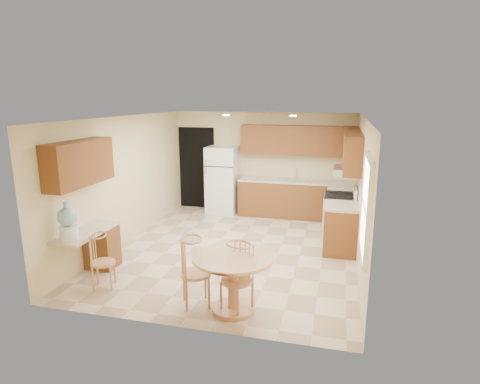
% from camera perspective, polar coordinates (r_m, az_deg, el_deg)
% --- Properties ---
extents(floor, '(5.50, 5.50, 0.00)m').
position_cam_1_polar(floor, '(7.78, -0.74, -8.17)').
color(floor, beige).
rests_on(floor, ground).
extents(ceiling, '(4.50, 5.50, 0.02)m').
position_cam_1_polar(ceiling, '(7.25, -0.80, 10.55)').
color(ceiling, white).
rests_on(ceiling, wall_back).
extents(wall_back, '(4.50, 0.02, 2.50)m').
position_cam_1_polar(wall_back, '(10.05, 3.28, 4.15)').
color(wall_back, beige).
rests_on(wall_back, floor).
extents(wall_front, '(4.50, 0.02, 2.50)m').
position_cam_1_polar(wall_front, '(4.91, -9.10, -5.92)').
color(wall_front, beige).
rests_on(wall_front, floor).
extents(wall_left, '(0.02, 5.50, 2.50)m').
position_cam_1_polar(wall_left, '(8.27, -16.01, 1.65)').
color(wall_left, beige).
rests_on(wall_left, floor).
extents(wall_right, '(0.02, 5.50, 2.50)m').
position_cam_1_polar(wall_right, '(7.19, 16.84, -0.13)').
color(wall_right, beige).
rests_on(wall_right, floor).
extents(doorway, '(0.90, 0.02, 2.10)m').
position_cam_1_polar(doorway, '(10.54, -6.16, 3.42)').
color(doorway, black).
rests_on(doorway, floor).
extents(base_cab_back, '(2.75, 0.60, 0.87)m').
position_cam_1_polar(base_cab_back, '(9.80, 7.91, -1.06)').
color(base_cab_back, brown).
rests_on(base_cab_back, floor).
extents(counter_back, '(2.75, 0.63, 0.04)m').
position_cam_1_polar(counter_back, '(9.70, 7.99, 1.54)').
color(counter_back, beige).
rests_on(counter_back, base_cab_back).
extents(base_cab_right_a, '(0.60, 0.59, 0.87)m').
position_cam_1_polar(base_cab_right_a, '(9.17, 14.17, -2.35)').
color(base_cab_right_a, brown).
rests_on(base_cab_right_a, floor).
extents(counter_right_a, '(0.63, 0.59, 0.04)m').
position_cam_1_polar(counter_right_a, '(9.07, 14.34, 0.42)').
color(counter_right_a, beige).
rests_on(counter_right_a, base_cab_right_a).
extents(base_cab_right_b, '(0.60, 0.80, 0.87)m').
position_cam_1_polar(base_cab_right_b, '(7.78, 14.11, -5.18)').
color(base_cab_right_b, brown).
rests_on(base_cab_right_b, floor).
extents(counter_right_b, '(0.63, 0.80, 0.04)m').
position_cam_1_polar(counter_right_b, '(7.65, 14.30, -1.95)').
color(counter_right_b, beige).
rests_on(counter_right_b, base_cab_right_b).
extents(upper_cab_back, '(2.75, 0.33, 0.70)m').
position_cam_1_polar(upper_cab_back, '(9.68, 8.27, 7.27)').
color(upper_cab_back, brown).
rests_on(upper_cab_back, wall_back).
extents(upper_cab_right, '(0.33, 2.42, 0.70)m').
position_cam_1_polar(upper_cab_right, '(8.27, 15.64, 5.89)').
color(upper_cab_right, brown).
rests_on(upper_cab_right, wall_right).
extents(upper_cab_left, '(0.33, 1.40, 0.70)m').
position_cam_1_polar(upper_cab_left, '(6.76, -21.86, 3.84)').
color(upper_cab_left, brown).
rests_on(upper_cab_left, wall_left).
extents(sink, '(0.78, 0.44, 0.01)m').
position_cam_1_polar(sink, '(9.70, 7.85, 1.68)').
color(sink, silver).
rests_on(sink, counter_back).
extents(range_hood, '(0.50, 0.76, 0.14)m').
position_cam_1_polar(range_hood, '(8.30, 14.88, 2.95)').
color(range_hood, silver).
rests_on(range_hood, upper_cab_right).
extents(desk_pedestal, '(0.48, 0.42, 0.72)m').
position_cam_1_polar(desk_pedestal, '(7.31, -19.02, -7.38)').
color(desk_pedestal, brown).
rests_on(desk_pedestal, floor).
extents(desk_top, '(0.50, 1.20, 0.04)m').
position_cam_1_polar(desk_top, '(6.89, -20.98, -5.37)').
color(desk_top, beige).
rests_on(desk_top, desk_pedestal).
extents(window, '(0.06, 1.12, 1.30)m').
position_cam_1_polar(window, '(5.33, 17.57, -2.01)').
color(window, white).
rests_on(window, wall_right).
extents(can_light_a, '(0.14, 0.14, 0.02)m').
position_cam_1_polar(can_light_a, '(8.54, -1.99, 10.87)').
color(can_light_a, white).
rests_on(can_light_a, ceiling).
extents(can_light_b, '(0.14, 0.14, 0.02)m').
position_cam_1_polar(can_light_b, '(8.26, 7.55, 10.68)').
color(can_light_b, white).
rests_on(can_light_b, ceiling).
extents(refrigerator, '(0.74, 0.72, 1.67)m').
position_cam_1_polar(refrigerator, '(10.01, -2.49, 1.71)').
color(refrigerator, white).
rests_on(refrigerator, floor).
extents(stove, '(0.65, 0.76, 1.09)m').
position_cam_1_polar(stove, '(8.52, 13.99, -3.32)').
color(stove, white).
rests_on(stove, floor).
extents(dining_table, '(1.09, 1.09, 0.80)m').
position_cam_1_polar(dining_table, '(5.49, -0.99, -11.76)').
color(dining_table, tan).
rests_on(dining_table, floor).
extents(chair_table_a, '(0.43, 0.55, 0.98)m').
position_cam_1_polar(chair_table_a, '(5.58, -6.68, -10.63)').
color(chair_table_a, tan).
rests_on(chair_table_a, floor).
extents(chair_table_b, '(0.42, 0.48, 0.96)m').
position_cam_1_polar(chair_table_b, '(5.37, -0.73, -11.67)').
color(chair_table_b, tan).
rests_on(chair_table_b, floor).
extents(chair_desk, '(0.37, 0.48, 0.84)m').
position_cam_1_polar(chair_desk, '(6.44, -19.37, -8.81)').
color(chair_desk, tan).
rests_on(chair_desk, floor).
extents(water_crock, '(0.28, 0.28, 0.59)m').
position_cam_1_polar(water_crock, '(6.48, -23.30, -4.08)').
color(water_crock, white).
rests_on(water_crock, desk_top).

